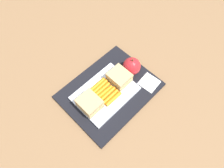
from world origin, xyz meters
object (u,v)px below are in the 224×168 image
carrot_sticks_bundle (105,92)px  sandwich_half_left (90,103)px  food_tray (105,93)px  sandwich_half_right (119,77)px  paper_napkin (149,83)px  apple (131,66)px

carrot_sticks_bundle → sandwich_half_left: bearing=-179.9°
food_tray → sandwich_half_right: sandwich_half_right is taller
sandwich_half_left → paper_napkin: 0.26m
food_tray → sandwich_half_left: (-0.08, 0.00, 0.03)m
carrot_sticks_bundle → apple: size_ratio=1.21×
carrot_sticks_bundle → paper_napkin: size_ratio=1.45×
food_tray → paper_napkin: size_ratio=3.29×
food_tray → carrot_sticks_bundle: 0.01m
sandwich_half_left → food_tray: bearing=0.0°
sandwich_half_right → carrot_sticks_bundle: bearing=179.9°
carrot_sticks_bundle → apple: apple is taller
apple → paper_napkin: size_ratio=1.20×
apple → sandwich_half_left: bearing=-179.1°
sandwich_half_left → apple: apple is taller
paper_napkin → food_tray: bearing=150.7°
sandwich_half_right → carrot_sticks_bundle: 0.08m
food_tray → sandwich_half_right: size_ratio=2.88×
sandwich_half_right → apple: 0.07m
sandwich_half_right → apple: size_ratio=0.95×
carrot_sticks_bundle → paper_napkin: 0.18m
sandwich_half_left → carrot_sticks_bundle: bearing=0.1°
sandwich_half_right → apple: apple is taller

